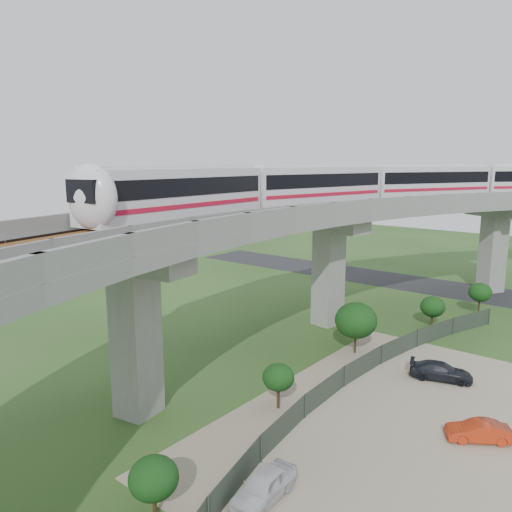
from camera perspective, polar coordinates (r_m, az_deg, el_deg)
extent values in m
plane|color=#2D491D|center=(38.10, -1.36, -11.30)|extent=(160.00, 160.00, 0.00)
cube|color=gray|center=(30.02, 17.81, -18.19)|extent=(18.00, 26.00, 0.04)
cube|color=#232326|center=(62.95, 16.65, -2.86)|extent=(60.00, 8.00, 0.03)
cube|color=#99968E|center=(61.10, 25.42, 0.16)|extent=(2.86, 2.93, 8.40)
cube|color=#99968E|center=(60.49, 25.78, 4.63)|extent=(7.21, 5.74, 1.20)
cube|color=#99968E|center=(44.46, 8.26, -2.51)|extent=(2.35, 2.51, 8.40)
cube|color=#99968E|center=(43.62, 8.43, 3.64)|extent=(7.31, 3.58, 1.20)
cube|color=#99968E|center=(29.28, -13.52, -9.73)|extent=(2.35, 2.51, 8.40)
cube|color=#99968E|center=(27.99, -13.95, -0.47)|extent=(7.31, 3.58, 1.20)
cube|color=gray|center=(56.13, 21.68, 5.58)|extent=(16.42, 20.91, 0.80)
cube|color=gray|center=(59.11, 18.73, 6.86)|extent=(8.66, 17.08, 1.00)
cube|color=gray|center=(53.20, 25.09, 6.06)|extent=(8.66, 17.08, 1.00)
cube|color=brown|center=(57.63, 20.13, 6.25)|extent=(10.68, 18.08, 0.12)
cube|color=black|center=(57.63, 20.14, 6.37)|extent=(9.69, 17.59, 0.12)
cube|color=brown|center=(54.60, 23.38, 5.82)|extent=(10.68, 18.08, 0.12)
cube|color=black|center=(54.60, 23.39, 5.94)|extent=(9.69, 17.59, 0.12)
cube|color=gray|center=(42.53, 7.33, 4.84)|extent=(11.77, 20.03, 0.80)
cube|color=gray|center=(45.35, 3.20, 6.41)|extent=(3.22, 18.71, 1.00)
cube|color=gray|center=(39.80, 12.08, 5.60)|extent=(3.22, 18.71, 1.00)
cube|color=brown|center=(43.94, 5.15, 5.67)|extent=(5.44, 19.05, 0.12)
cube|color=black|center=(43.93, 5.16, 5.83)|extent=(4.35, 18.88, 0.12)
cube|color=brown|center=(41.09, 9.68, 5.22)|extent=(5.44, 19.05, 0.12)
cube|color=black|center=(41.08, 9.69, 5.39)|extent=(4.35, 18.88, 0.12)
cube|color=gray|center=(28.77, -12.25, 1.92)|extent=(11.77, 20.03, 0.80)
cube|color=gray|center=(31.71, -18.07, 4.07)|extent=(3.22, 18.71, 1.00)
cube|color=gray|center=(25.95, -5.29, 3.19)|extent=(3.22, 18.71, 1.00)
cube|color=brown|center=(30.23, -15.37, 3.08)|extent=(5.44, 19.05, 0.12)
cube|color=black|center=(30.21, -15.38, 3.30)|extent=(4.35, 18.88, 0.12)
cube|color=brown|center=(27.28, -8.87, 2.54)|extent=(5.44, 19.05, 0.12)
cube|color=black|center=(27.26, -8.88, 2.79)|extent=(4.35, 18.88, 0.12)
cube|color=silver|center=(33.85, -8.73, 7.14)|extent=(3.69, 15.15, 3.20)
cube|color=silver|center=(33.79, -8.81, 10.01)|extent=(3.10, 14.36, 0.22)
cube|color=black|center=(33.83, -8.75, 7.90)|extent=(3.71, 14.55, 1.15)
cube|color=red|center=(33.91, -8.69, 5.87)|extent=(3.71, 14.55, 0.30)
cube|color=black|center=(33.97, -8.66, 4.68)|extent=(2.74, 12.85, 0.28)
cube|color=silver|center=(45.26, 6.92, 8.04)|extent=(5.40, 15.24, 3.20)
cube|color=silver|center=(45.21, 6.97, 10.20)|extent=(4.73, 14.40, 0.22)
cube|color=black|center=(45.24, 6.94, 8.61)|extent=(5.35, 14.66, 1.15)
cube|color=red|center=(45.30, 6.90, 7.10)|extent=(5.35, 14.66, 0.30)
cube|color=black|center=(45.35, 6.88, 6.20)|extent=(4.20, 12.88, 0.28)
cube|color=silver|center=(56.53, 19.21, 8.05)|extent=(8.77, 14.74, 3.20)
cube|color=silver|center=(56.50, 19.32, 9.77)|extent=(7.96, 13.83, 0.22)
cube|color=black|center=(56.52, 19.24, 8.50)|extent=(8.57, 14.22, 1.15)
cube|color=red|center=(56.56, 19.17, 7.29)|extent=(8.57, 14.22, 0.30)
cube|color=black|center=(56.60, 19.12, 6.57)|extent=(7.10, 12.36, 0.28)
ellipsoid|color=silver|center=(28.74, -18.23, 6.42)|extent=(3.60, 2.40, 3.64)
cylinder|color=#2D382D|center=(49.27, 25.11, -6.28)|extent=(0.08, 0.08, 1.50)
cube|color=#2D382D|center=(47.31, 23.39, -6.82)|extent=(1.69, 4.77, 1.40)
cylinder|color=#2D382D|center=(45.34, 21.63, -7.43)|extent=(0.08, 0.08, 1.50)
cube|color=#2D382D|center=(43.36, 19.84, -8.13)|extent=(1.23, 4.91, 1.40)
cylinder|color=#2D382D|center=(41.36, 18.02, -8.93)|extent=(0.08, 0.08, 1.50)
cube|color=#2D382D|center=(39.36, 16.14, -9.83)|extent=(0.75, 4.99, 1.40)
cylinder|color=#2D382D|center=(37.36, 14.21, -10.86)|extent=(0.08, 0.08, 1.50)
cube|color=#2D382D|center=(35.35, 12.21, -12.04)|extent=(0.27, 5.04, 1.40)
cylinder|color=#2D382D|center=(33.36, 10.13, -13.39)|extent=(0.08, 0.08, 1.50)
cube|color=#2D382D|center=(31.38, 7.96, -14.93)|extent=(0.27, 5.04, 1.40)
cylinder|color=#2D382D|center=(29.41, 5.67, -16.72)|extent=(0.08, 0.08, 1.50)
cube|color=#2D382D|center=(27.48, 3.23, -18.78)|extent=(0.75, 4.99, 1.40)
cylinder|color=#2D382D|center=(25.59, 0.60, -21.18)|extent=(0.08, 0.08, 1.50)
cube|color=#2D382D|center=(23.76, -2.27, -23.98)|extent=(1.23, 4.91, 1.40)
cylinder|color=#382314|center=(51.55, 24.12, -5.37)|extent=(0.18, 0.18, 1.67)
ellipsoid|color=#133812|center=(51.19, 24.24, -3.80)|extent=(2.08, 2.08, 1.77)
cylinder|color=#382314|center=(46.57, 19.44, -6.97)|extent=(0.18, 0.18, 1.26)
ellipsoid|color=#133812|center=(46.21, 19.54, -5.48)|extent=(2.11, 2.11, 1.79)
cylinder|color=#382314|center=(39.00, 11.26, -9.69)|extent=(0.18, 0.18, 1.64)
ellipsoid|color=#133812|center=(38.42, 11.35, -7.22)|extent=(3.16, 3.16, 2.68)
cylinder|color=#382314|center=(30.38, 2.55, -15.84)|extent=(0.18, 0.18, 1.40)
ellipsoid|color=#133812|center=(29.84, 2.57, -13.67)|extent=(1.88, 1.88, 1.60)
cylinder|color=#382314|center=(23.01, -11.50, -26.05)|extent=(0.18, 0.18, 1.15)
ellipsoid|color=#133812|center=(22.33, -11.62, -23.61)|extent=(2.05, 2.05, 1.74)
imported|color=silver|center=(23.41, 0.88, -24.83)|extent=(1.71, 3.75, 1.25)
imported|color=#AD2910|center=(29.64, 24.10, -17.81)|extent=(3.35, 2.75, 1.07)
imported|color=black|center=(36.10, 20.38, -12.23)|extent=(4.28, 2.78, 1.15)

